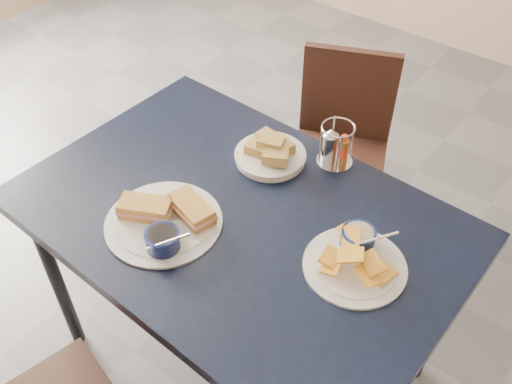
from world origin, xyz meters
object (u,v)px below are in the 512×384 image
Objects in this scene: condiment_caddy at (335,147)px; dining_table at (239,229)px; chair_far at (349,137)px; bread_basket at (271,153)px; plantain_plate at (356,255)px; sandwich_plate at (165,219)px.

dining_table is at bearing -103.79° from condiment_caddy.
chair_far reaches higher than dining_table.
chair_far is (-0.11, 0.82, -0.23)m from dining_table.
bread_basket reaches higher than dining_table.
condiment_caddy reaches higher than plantain_plate.
bread_basket is at bearing 155.88° from plantain_plate.
dining_table is 1.57× the size of chair_far.
plantain_plate is 1.94× the size of condiment_caddy.
condiment_caddy is (0.19, -0.47, 0.35)m from chair_far.
sandwich_plate is at bearing -98.43° from bread_basket.
chair_far is 0.62m from condiment_caddy.
dining_table is at bearing 50.65° from sandwich_plate.
condiment_caddy reaches higher than dining_table.
plantain_plate is at bearing 9.23° from dining_table.
plantain_plate is at bearing -59.83° from chair_far.
sandwich_plate is (-0.13, -0.16, 0.09)m from dining_table.
sandwich_plate is 1.23× the size of plantain_plate.
chair_far is 0.67m from bread_basket.
bread_basket is at bearing -143.91° from condiment_caddy.
chair_far is 1.03m from sandwich_plate.
chair_far is 0.94m from plantain_plate.
plantain_plate is at bearing -24.12° from bread_basket.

